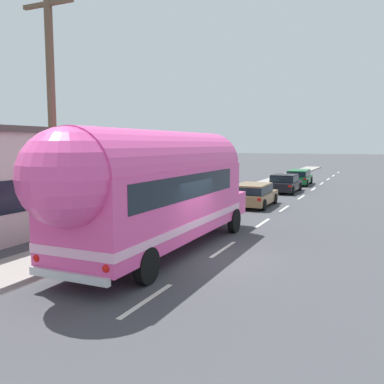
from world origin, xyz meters
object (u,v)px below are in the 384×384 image
(painted_bus, at_px, (156,187))
(car_second, at_px, (284,183))
(utility_pole, at_px, (52,119))
(car_third, at_px, (299,176))
(car_lead, at_px, (254,193))

(painted_bus, relative_size, car_second, 2.51)
(utility_pole, bearing_deg, car_third, 85.22)
(car_lead, xyz_separation_m, car_second, (0.10, 8.19, -0.04))
(utility_pole, bearing_deg, car_second, 83.90)
(car_second, xyz_separation_m, car_third, (0.01, 6.24, 0.06))
(painted_bus, bearing_deg, car_lead, 90.35)
(painted_bus, distance_m, car_third, 26.29)
(utility_pole, height_order, car_second, utility_pole)
(utility_pole, distance_m, car_second, 22.52)
(utility_pole, distance_m, painted_bus, 3.78)
(car_second, relative_size, car_third, 0.98)
(utility_pole, xyz_separation_m, painted_bus, (2.33, 2.08, -2.12))
(utility_pole, bearing_deg, car_lead, 80.76)
(painted_bus, distance_m, car_lead, 11.92)
(utility_pole, relative_size, car_lead, 1.95)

